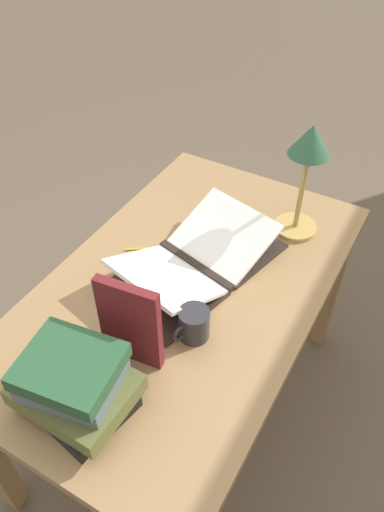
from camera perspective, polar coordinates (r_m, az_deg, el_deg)
name	(u,v)px	position (r m, az deg, el deg)	size (l,w,h in m)	color
ground_plane	(187,408)	(2.12, -0.61, -16.97)	(12.00, 12.00, 0.00)	brown
reading_desk	(185,306)	(1.60, -0.78, -5.70)	(1.31, 0.79, 0.73)	#937047
open_book	(196,260)	(1.56, 0.44, -0.49)	(0.63, 0.44, 0.11)	black
book_stack_tall	(75,385)	(1.24, -13.27, -14.12)	(0.24, 0.27, 0.18)	black
book_standing_upright	(130,324)	(1.27, -7.11, -7.68)	(0.04, 0.17, 0.27)	maroon
reading_lamp	(308,158)	(1.60, 13.08, 10.81)	(0.15, 0.15, 0.40)	tan
coffee_mug	(194,324)	(1.37, 0.18, -7.79)	(0.11, 0.09, 0.09)	#28282D
pencil	(148,249)	(1.65, -5.04, 0.85)	(0.09, 0.13, 0.01)	gold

